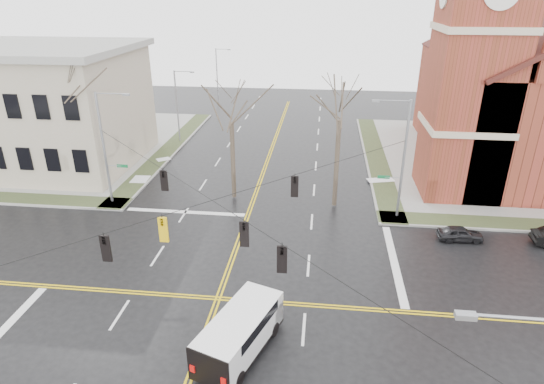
# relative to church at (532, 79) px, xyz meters

# --- Properties ---
(ground) EXTENTS (120.00, 120.00, 0.00)m
(ground) POSITION_rel_church_xyz_m (-24.76, -24.78, -8.43)
(ground) COLOR black
(ground) RESTS_ON ground
(sidewalks) EXTENTS (80.00, 80.00, 0.17)m
(sidewalks) POSITION_rel_church_xyz_m (-24.76, -24.78, -8.36)
(sidewalks) COLOR gray
(sidewalks) RESTS_ON ground
(road_markings) EXTENTS (100.00, 100.00, 0.01)m
(road_markings) POSITION_rel_church_xyz_m (-24.76, -24.78, -8.43)
(road_markings) COLOR gold
(road_markings) RESTS_ON ground
(church) EXTENTS (24.28, 27.48, 27.50)m
(church) POSITION_rel_church_xyz_m (0.00, 0.00, 0.00)
(church) COLOR brown
(church) RESTS_ON ground
(civic_building_a) EXTENTS (18.00, 14.00, 11.00)m
(civic_building_a) POSITION_rel_church_xyz_m (-46.76, -4.78, -2.93)
(civic_building_a) COLOR tan
(civic_building_a) RESTS_ON ground
(signal_pole_ne) EXTENTS (2.75, 0.22, 9.00)m
(signal_pole_ne) POSITION_rel_church_xyz_m (-13.44, -13.28, -3.48)
(signal_pole_ne) COLOR gray
(signal_pole_ne) RESTS_ON ground
(signal_pole_nw) EXTENTS (2.75, 0.22, 9.00)m
(signal_pole_nw) POSITION_rel_church_xyz_m (-36.09, -13.28, -3.48)
(signal_pole_nw) COLOR gray
(signal_pole_nw) RESTS_ON ground
(span_wires) EXTENTS (23.02, 23.02, 0.03)m
(span_wires) POSITION_rel_church_xyz_m (-24.76, -24.78, -2.23)
(span_wires) COLOR black
(span_wires) RESTS_ON ground
(traffic_signals) EXTENTS (8.21, 8.26, 1.30)m
(traffic_signals) POSITION_rel_church_xyz_m (-24.76, -25.45, -2.98)
(traffic_signals) COLOR black
(traffic_signals) RESTS_ON ground
(streetlight_north_a) EXTENTS (2.30, 0.20, 8.00)m
(streetlight_north_a) POSITION_rel_church_xyz_m (-35.42, 3.22, -3.97)
(streetlight_north_a) COLOR gray
(streetlight_north_a) RESTS_ON ground
(streetlight_north_b) EXTENTS (2.30, 0.20, 8.00)m
(streetlight_north_b) POSITION_rel_church_xyz_m (-35.42, 23.22, -3.97)
(streetlight_north_b) COLOR gray
(streetlight_north_b) RESTS_ON ground
(cargo_van) EXTENTS (3.85, 5.86, 2.09)m
(cargo_van) POSITION_rel_church_xyz_m (-22.69, -28.51, -7.20)
(cargo_van) COLOR white
(cargo_van) RESTS_ON ground
(parked_car_a) EXTENTS (3.14, 1.37, 1.05)m
(parked_car_a) POSITION_rel_church_xyz_m (-9.37, -16.38, -7.91)
(parked_car_a) COLOR black
(parked_car_a) RESTS_ON ground
(tree_nw_far) EXTENTS (4.00, 4.00, 11.74)m
(tree_nw_far) POSITION_rel_church_xyz_m (-38.95, -11.23, 0.06)
(tree_nw_far) COLOR #3A2D25
(tree_nw_far) RESTS_ON ground
(tree_nw_near) EXTENTS (4.00, 4.00, 9.59)m
(tree_nw_near) POSITION_rel_church_xyz_m (-26.42, -11.26, -1.47)
(tree_nw_near) COLOR #3A2D25
(tree_nw_near) RESTS_ON ground
(tree_ne) EXTENTS (4.00, 4.00, 10.57)m
(tree_ne) POSITION_rel_church_xyz_m (-18.06, -11.90, -0.77)
(tree_ne) COLOR #3A2D25
(tree_ne) RESTS_ON ground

